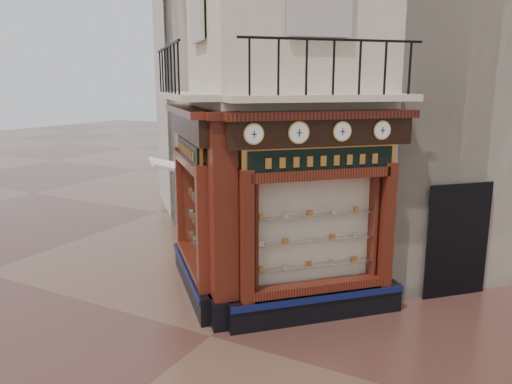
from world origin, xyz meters
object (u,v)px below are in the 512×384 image
Objects in this scene: clock_b at (299,133)px; awning at (171,256)px; signboard_right at (322,160)px; corner_pilaster at (224,225)px; clock_c at (342,131)px; signboard_left at (189,150)px; clock_a at (254,134)px; clock_d at (382,130)px.

clock_b is 0.29× the size of awning.
clock_b is at bearing -167.55° from signboard_right.
clock_c is (1.77, 1.16, 1.67)m from corner_pilaster.
signboard_left is (-3.23, -0.15, -0.52)m from clock_c.
clock_a is 0.81m from clock_b.
corner_pilaster is at bearing 169.75° from signboard_right.
corner_pilaster is 1.85× the size of signboard_right.
awning is at bearing 126.43° from clock_d.
clock_b is 0.18× the size of signboard_right.
clock_d is (0.56, 0.56, 0.00)m from clock_c.
corner_pilaster reaches higher than signboard_left.
signboard_right is (-0.30, -0.15, -0.52)m from clock_c.
awning is at bearing 4.41° from signboard_left.
signboard_right is at bearing 174.34° from clock_d.
signboard_right is (4.74, -1.55, 3.10)m from awning.
signboard_left is at bearing 137.63° from clock_c.
clock_d reaches higher than signboard_right.
clock_c is 3.27m from signboard_left.
clock_a is at bearing -168.33° from awning.
clock_a is 1.63m from clock_c.
clock_a is 1.41m from signboard_right.
signboard_left is at bearing -175.59° from awning.
clock_c is at bearing -11.66° from corner_pilaster.
corner_pilaster is 10.08× the size of clock_b.
awning is 3.91m from signboard_left.
corner_pilaster is 11.26× the size of clock_d.
clock_c is (0.58, 0.58, 0.00)m from clock_b.
awning is (-3.28, 2.57, -1.95)m from corner_pilaster.
signboard_left reaches higher than awning.
clock_d is at bearing -143.57° from awning.
clock_a is at bearing 180.00° from clock_d.
clock_d is (1.14, 1.14, 0.00)m from clock_b.
clock_b reaches higher than awning.
clock_d is 3.89m from signboard_left.
signboard_left is (-1.46, 1.01, 1.15)m from corner_pilaster.
clock_c is 1.02× the size of clock_d.
clock_b is 1.09× the size of clock_c.
clock_d is at bearing -0.00° from clock_b.
clock_a is 2.36m from signboard_left.
awning is 0.63× the size of signboard_right.
clock_b is 1.12× the size of clock_d.
corner_pilaster is 2.12m from signboard_left.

